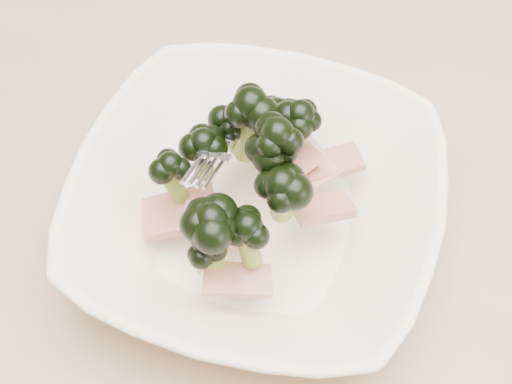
% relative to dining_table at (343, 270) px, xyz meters
% --- Properties ---
extents(dining_table, '(1.20, 0.80, 0.75)m').
position_rel_dining_table_xyz_m(dining_table, '(0.00, 0.00, 0.00)').
color(dining_table, tan).
rests_on(dining_table, ground).
extents(broccoli_dish, '(0.28, 0.28, 0.12)m').
position_rel_dining_table_xyz_m(broccoli_dish, '(-0.06, -0.04, 0.14)').
color(broccoli_dish, white).
rests_on(broccoli_dish, dining_table).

